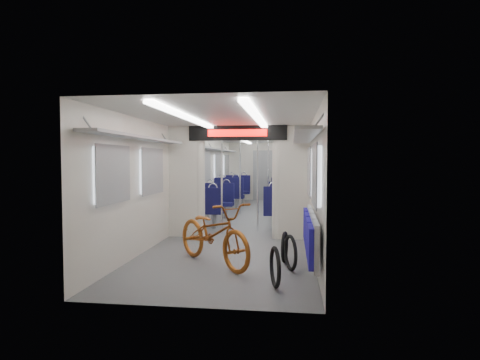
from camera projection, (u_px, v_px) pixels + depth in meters
The scene contains 14 objects.
carriage at pixel (247, 164), 9.95m from camera, with size 12.00×12.02×2.31m.
bicycle at pixel (213, 233), 6.11m from camera, with size 0.65×1.85×0.97m, color #9B4D16.
flip_bench at pixel (310, 234), 5.55m from camera, with size 0.12×2.15×0.57m.
bike_hoop_a at pixel (275, 269), 5.01m from camera, with size 0.52×0.52×0.05m, color black.
bike_hoop_b at pixel (290, 254), 5.79m from camera, with size 0.53×0.53×0.05m, color black.
bike_hoop_c at pixel (285, 249), 6.25m from camera, with size 0.49×0.49×0.05m, color black.
seat_bay_near_left at pixel (211, 202), 10.21m from camera, with size 0.89×2.00×1.08m.
seat_bay_near_right at pixel (285, 202), 9.97m from camera, with size 0.93×2.16×1.13m.
seat_bay_far_left at pixel (234, 190), 14.11m from camera, with size 0.95×2.27×1.16m.
seat_bay_far_right at pixel (287, 190), 13.88m from camera, with size 0.96×2.33×1.18m.
stanchion_near_left at pixel (222, 181), 8.68m from camera, with size 0.04×0.04×2.30m, color silver.
stanchion_near_right at pixel (258, 180), 8.98m from camera, with size 0.04×0.04×2.30m, color silver.
stanchion_far_left at pixel (240, 176), 11.85m from camera, with size 0.04×0.04×2.30m, color silver.
stanchion_far_right at pixel (268, 175), 12.25m from camera, with size 0.04×0.04×2.30m, color silver.
Camera 1 is at (1.09, -10.16, 1.59)m, focal length 30.00 mm.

